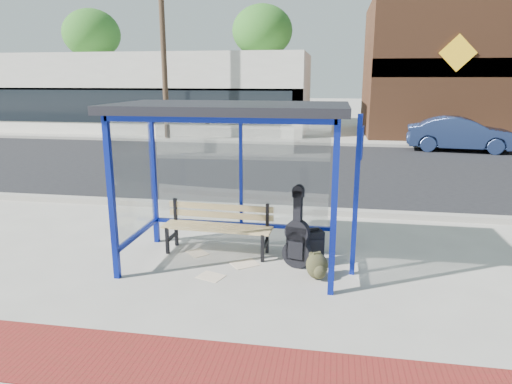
% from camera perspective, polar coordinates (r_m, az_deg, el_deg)
% --- Properties ---
extents(ground, '(120.00, 120.00, 0.00)m').
position_cam_1_polar(ground, '(7.07, -3.04, -8.98)').
color(ground, '#B2ADA0').
rests_on(ground, ground).
extents(brick_paver_strip, '(60.00, 1.00, 0.01)m').
position_cam_1_polar(brick_paver_strip, '(4.88, -10.21, -20.67)').
color(brick_paver_strip, maroon).
rests_on(brick_paver_strip, ground).
extents(curb_near, '(60.00, 0.25, 0.12)m').
position_cam_1_polar(curb_near, '(9.74, 0.70, -2.07)').
color(curb_near, gray).
rests_on(curb_near, ground).
extents(street_asphalt, '(60.00, 10.00, 0.00)m').
position_cam_1_polar(street_asphalt, '(14.68, 3.83, 3.17)').
color(street_asphalt, black).
rests_on(street_asphalt, ground).
extents(curb_far, '(60.00, 0.25, 0.12)m').
position_cam_1_polar(curb_far, '(19.69, 5.39, 6.09)').
color(curb_far, gray).
rests_on(curb_far, ground).
extents(far_sidewalk, '(60.00, 4.00, 0.01)m').
position_cam_1_polar(far_sidewalk, '(21.57, 5.78, 6.62)').
color(far_sidewalk, '#B2ADA0').
rests_on(far_sidewalk, ground).
extents(bus_shelter, '(3.30, 1.80, 2.42)m').
position_cam_1_polar(bus_shelter, '(6.62, -3.13, 8.00)').
color(bus_shelter, navy).
rests_on(bus_shelter, ground).
extents(storefront_white, '(18.00, 6.04, 4.00)m').
position_cam_1_polar(storefront_white, '(26.49, -13.86, 11.99)').
color(storefront_white, silver).
rests_on(storefront_white, ground).
extents(storefront_brown, '(10.00, 7.08, 6.40)m').
position_cam_1_polar(storefront_brown, '(25.69, 25.22, 13.73)').
color(storefront_brown, '#59331E').
rests_on(storefront_brown, ground).
extents(tree_left, '(3.60, 3.60, 7.03)m').
position_cam_1_polar(tree_left, '(32.40, -19.85, 18.01)').
color(tree_left, '#4C3826').
rests_on(tree_left, ground).
extents(tree_mid, '(3.60, 3.60, 7.03)m').
position_cam_1_polar(tree_mid, '(28.82, 0.81, 19.39)').
color(tree_mid, '#4C3826').
rests_on(tree_mid, ground).
extents(utility_pole_west, '(1.60, 0.24, 8.00)m').
position_cam_1_polar(utility_pole_west, '(21.15, -11.50, 17.42)').
color(utility_pole_west, '#4C3826').
rests_on(utility_pole_west, ground).
extents(bench, '(1.78, 0.51, 0.83)m').
position_cam_1_polar(bench, '(7.40, -4.75, -4.06)').
color(bench, black).
rests_on(bench, ground).
extents(guitar_bag, '(0.45, 0.23, 1.19)m').
position_cam_1_polar(guitar_bag, '(6.83, 5.18, -5.94)').
color(guitar_bag, black).
rests_on(guitar_bag, ground).
extents(suitcase, '(0.38, 0.32, 0.57)m').
position_cam_1_polar(suitcase, '(7.05, 7.01, -6.85)').
color(suitcase, black).
rests_on(suitcase, ground).
extents(backpack, '(0.39, 0.37, 0.38)m').
position_cam_1_polar(backpack, '(6.57, 7.68, -9.22)').
color(backpack, '#32311C').
rests_on(backpack, ground).
extents(sign_post, '(0.10, 0.29, 2.30)m').
position_cam_1_polar(sign_post, '(6.46, 12.53, 0.57)').
color(sign_post, navy).
rests_on(sign_post, ground).
extents(newspaper_a, '(0.43, 0.42, 0.01)m').
position_cam_1_polar(newspaper_a, '(7.54, -7.34, -7.57)').
color(newspaper_a, white).
rests_on(newspaper_a, ground).
extents(newspaper_b, '(0.44, 0.39, 0.01)m').
position_cam_1_polar(newspaper_b, '(6.67, -5.66, -10.47)').
color(newspaper_b, white).
rests_on(newspaper_b, ground).
extents(newspaper_c, '(0.50, 0.48, 0.01)m').
position_cam_1_polar(newspaper_c, '(7.06, -1.41, -8.97)').
color(newspaper_c, white).
rests_on(newspaper_c, ground).
extents(parked_car, '(4.14, 1.88, 1.32)m').
position_cam_1_polar(parked_car, '(19.46, 24.26, 6.60)').
color(parked_car, '#1B294D').
rests_on(parked_car, ground).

